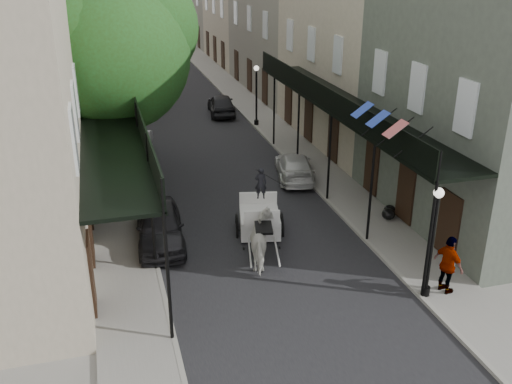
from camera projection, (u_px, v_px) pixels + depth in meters
ground at (284, 284)px, 19.04m from camera, size 140.00×140.00×0.00m
road at (187, 123)px, 36.76m from camera, size 8.00×90.00×0.01m
sidewalk_left at (107, 128)px, 35.50m from camera, size 2.20×90.00×0.12m
sidewalk_right at (261, 116)px, 37.98m from camera, size 2.20×90.00×0.12m
building_row_left at (44, 25)px, 41.43m from camera, size 5.00×80.00×10.50m
building_row_right at (270, 18)px, 45.69m from camera, size 5.00×80.00×10.50m
gallery_left at (115, 122)px, 22.45m from camera, size 2.20×18.05×4.88m
gallery_right at (340, 105)px, 24.82m from camera, size 2.20×18.05×4.88m
tree_near at (120, 46)px, 24.47m from camera, size 7.31×6.80×9.63m
tree_far at (108, 24)px, 37.12m from camera, size 6.45×6.00×8.61m
lamppost_right_near at (432, 241)px, 17.48m from camera, size 0.32×0.32×3.71m
lamppost_left at (139, 176)px, 22.54m from camera, size 0.32×0.32×3.71m
lamppost_right_far at (256, 95)px, 35.20m from camera, size 0.32×0.32×3.71m
horse at (264, 241)px, 19.97m from camera, size 1.39×2.27×1.79m
carriage at (259, 202)px, 22.43m from camera, size 2.16×2.89×2.99m
pedestrian_walking at (152, 185)px, 24.56m from camera, size 1.12×1.01×1.87m
pedestrian_sidewalk_left at (102, 128)px, 32.28m from camera, size 1.23×0.91×1.69m
pedestrian_sidewalk_right at (448, 265)px, 18.03m from camera, size 0.74×1.23×1.97m
car_left_near at (160, 226)px, 21.41m from camera, size 2.00×4.39×1.46m
car_left_mid at (137, 147)px, 30.30m from camera, size 1.98×4.11×1.30m
car_left_far at (132, 78)px, 45.90m from camera, size 3.90×5.99×1.53m
car_right_near at (295, 166)px, 27.65m from camera, size 2.58×4.43×1.21m
car_right_far at (221, 104)px, 38.37m from camera, size 2.08×4.26×1.40m
trash_bags at (389, 212)px, 23.45m from camera, size 0.81×0.96×0.46m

